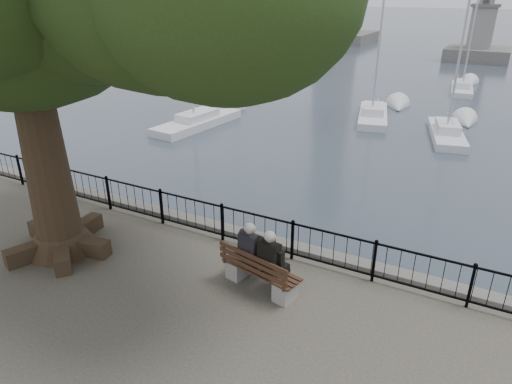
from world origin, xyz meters
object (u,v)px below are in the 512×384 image
Objects in this scene: person_left at (254,255)px; person_right at (274,264)px; lion_monument at (480,37)px; bench at (259,275)px.

person_left is 0.55m from person_right.
person_left is at bearing -91.60° from lion_monument.
lion_monument reaches higher than person_left.
person_right is at bearing -12.17° from person_left.
bench is at bearing -91.35° from lion_monument.
person_left is at bearing 143.22° from bench.
lion_monument is at bearing 88.65° from bench.
bench is at bearing -173.09° from person_right.
bench is 1.24× the size of person_right.
lion_monument is (1.15, 48.88, 1.02)m from bench.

